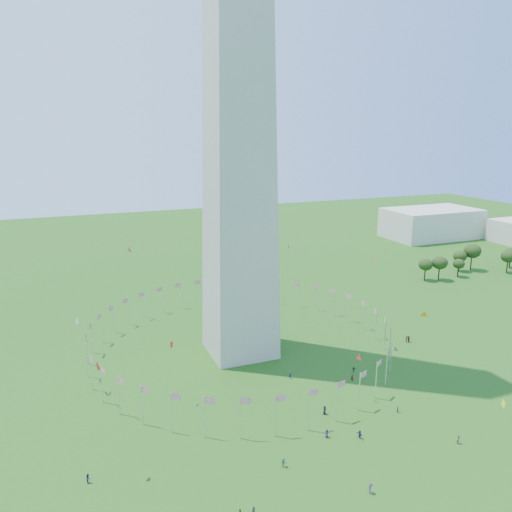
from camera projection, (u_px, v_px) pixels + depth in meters
The scene contains 7 objects.
ground at pixel (332, 460), 92.29m from camera, with size 600.00×600.00×0.00m, color #1C4911.
washington_monument at pixel (237, 18), 116.29m from camera, with size 16.80×16.80×169.00m, color #B6B0A1, non-canonical shape.
flag_ring at pixel (240, 336), 136.18m from camera, with size 80.24×80.24×9.00m.
gov_building_east_a at pixel (431, 223), 278.99m from camera, with size 50.00×30.00×16.00m, color beige.
crowd at pixel (383, 426), 101.19m from camera, with size 98.28×77.48×1.98m.
kites_aloft at pixel (324, 318), 112.77m from camera, with size 112.38×61.94×33.72m.
tree_line_east at pixel (469, 263), 209.37m from camera, with size 52.74×15.74×11.30m.
Camera 1 is at (-42.69, -69.13, 59.52)m, focal length 35.00 mm.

